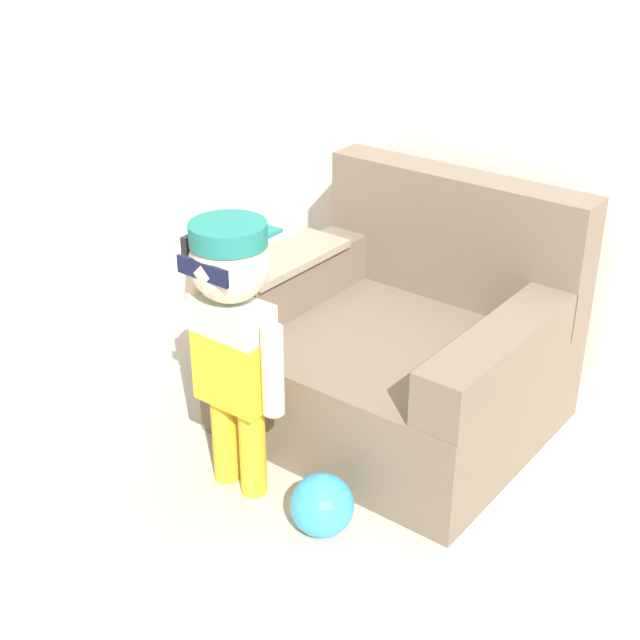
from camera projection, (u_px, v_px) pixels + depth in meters
name	position (u px, v px, depth m)	size (l,w,h in m)	color
ground_plane	(394.00, 436.00, 3.53)	(10.00, 10.00, 0.00)	#BCB29E
wall_back	(515.00, 71.00, 3.46)	(10.00, 0.05, 2.60)	silver
armchair	(402.00, 349.00, 3.52)	(1.16, 1.03, 0.94)	#6B5B4C
person_child	(233.00, 319.00, 2.95)	(0.42, 0.31, 1.02)	gold
side_table	(243.00, 297.00, 3.99)	(0.38, 0.38, 0.47)	beige
toy_ball	(322.00, 505.00, 2.98)	(0.22, 0.22, 0.22)	#3399D1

